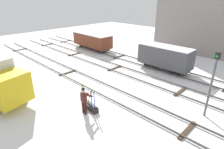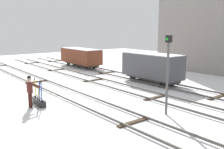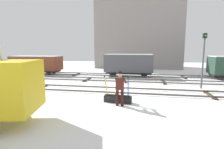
{
  "view_description": "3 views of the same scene",
  "coord_description": "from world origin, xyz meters",
  "px_view_note": "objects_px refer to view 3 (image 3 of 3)",
  "views": [
    {
      "loc": [
        8.68,
        -8.68,
        6.79
      ],
      "look_at": [
        -0.92,
        1.0,
        1.02
      ],
      "focal_mm": 29.79,
      "sensor_mm": 36.0,
      "label": 1
    },
    {
      "loc": [
        14.12,
        -7.76,
        4.31
      ],
      "look_at": [
        1.14,
        2.37,
        1.36
      ],
      "focal_mm": 40.8,
      "sensor_mm": 36.0,
      "label": 2
    },
    {
      "loc": [
        1.69,
        -11.41,
        2.85
      ],
      "look_at": [
        -0.75,
        2.15,
        0.88
      ],
      "focal_mm": 27.68,
      "sensor_mm": 36.0,
      "label": 3
    }
  ],
  "objects_px": {
    "signal_post": "(203,55)",
    "freight_car_mid_siding": "(36,63)",
    "rail_worker": "(120,86)",
    "freight_car_back_track": "(129,64)",
    "switch_lever_frame": "(118,98)"
  },
  "relations": [
    {
      "from": "signal_post",
      "to": "freight_car_mid_siding",
      "type": "relative_size",
      "value": 0.66
    },
    {
      "from": "switch_lever_frame",
      "to": "freight_car_mid_siding",
      "type": "height_order",
      "value": "freight_car_mid_siding"
    },
    {
      "from": "switch_lever_frame",
      "to": "freight_car_mid_siding",
      "type": "bearing_deg",
      "value": 145.63
    },
    {
      "from": "switch_lever_frame",
      "to": "signal_post",
      "type": "distance_m",
      "value": 7.5
    },
    {
      "from": "rail_worker",
      "to": "freight_car_mid_siding",
      "type": "distance_m",
      "value": 15.29
    },
    {
      "from": "signal_post",
      "to": "freight_car_mid_siding",
      "type": "bearing_deg",
      "value": 163.16
    },
    {
      "from": "signal_post",
      "to": "switch_lever_frame",
      "type": "bearing_deg",
      "value": -141.36
    },
    {
      "from": "freight_car_mid_siding",
      "to": "freight_car_back_track",
      "type": "bearing_deg",
      "value": 1.21
    },
    {
      "from": "rail_worker",
      "to": "signal_post",
      "type": "bearing_deg",
      "value": 48.83
    },
    {
      "from": "rail_worker",
      "to": "signal_post",
      "type": "height_order",
      "value": "signal_post"
    },
    {
      "from": "switch_lever_frame",
      "to": "rail_worker",
      "type": "xyz_separation_m",
      "value": [
        0.18,
        -0.55,
        0.78
      ]
    },
    {
      "from": "rail_worker",
      "to": "freight_car_back_track",
      "type": "distance_m",
      "value": 10.14
    },
    {
      "from": "switch_lever_frame",
      "to": "freight_car_mid_siding",
      "type": "relative_size",
      "value": 0.26
    },
    {
      "from": "switch_lever_frame",
      "to": "freight_car_mid_siding",
      "type": "xyz_separation_m",
      "value": [
        -11.27,
        9.58,
        1.0
      ]
    },
    {
      "from": "freight_car_back_track",
      "to": "freight_car_mid_siding",
      "type": "distance_m",
      "value": 11.05
    }
  ]
}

